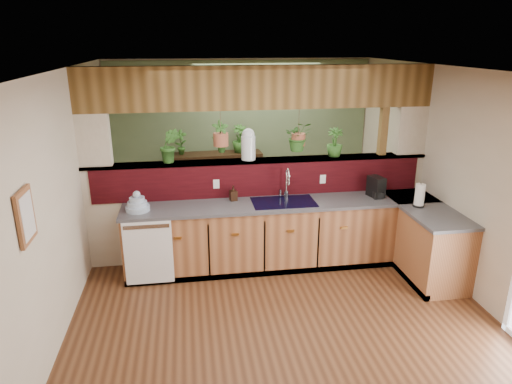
{
  "coord_description": "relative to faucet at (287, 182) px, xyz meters",
  "views": [
    {
      "loc": [
        -0.95,
        -4.47,
        2.91
      ],
      "look_at": [
        -0.16,
        0.7,
        1.15
      ],
      "focal_mm": 32.0,
      "sensor_mm": 36.0,
      "label": 1
    }
  ],
  "objects": [
    {
      "name": "ground",
      "position": [
        -0.32,
        -1.14,
        -1.12
      ],
      "size": [
        4.6,
        7.0,
        0.01
      ],
      "primitive_type": "cube",
      "color": "#4D2B17",
      "rests_on": "ground"
    },
    {
      "name": "ceiling",
      "position": [
        -0.32,
        -1.14,
        1.48
      ],
      "size": [
        4.6,
        7.0,
        0.01
      ],
      "primitive_type": "cube",
      "color": "brown",
      "rests_on": "ground"
    },
    {
      "name": "wall_back",
      "position": [
        -0.32,
        2.36,
        0.18
      ],
      "size": [
        4.6,
        0.02,
        2.6
      ],
      "primitive_type": "cube",
      "color": "beige",
      "rests_on": "ground"
    },
    {
      "name": "wall_left",
      "position": [
        -2.62,
        -1.14,
        0.18
      ],
      "size": [
        0.02,
        7.0,
        2.6
      ],
      "primitive_type": "cube",
      "color": "beige",
      "rests_on": "ground"
    },
    {
      "name": "wall_right",
      "position": [
        1.98,
        -1.14,
        0.18
      ],
      "size": [
        0.02,
        7.0,
        2.6
      ],
      "primitive_type": "cube",
      "color": "beige",
      "rests_on": "ground"
    },
    {
      "name": "pass_through_partition",
      "position": [
        -0.29,
        0.21,
        0.07
      ],
      "size": [
        4.6,
        0.21,
        2.6
      ],
      "color": "beige",
      "rests_on": "ground"
    },
    {
      "name": "pass_through_ledge",
      "position": [
        -0.32,
        0.21,
        0.25
      ],
      "size": [
        4.6,
        0.21,
        0.04
      ],
      "primitive_type": "cube",
      "color": "brown",
      "rests_on": "ground"
    },
    {
      "name": "header_beam",
      "position": [
        -0.32,
        0.21,
        1.2
      ],
      "size": [
        4.6,
        0.15,
        0.55
      ],
      "primitive_type": "cube",
      "color": "brown",
      "rests_on": "ground"
    },
    {
      "name": "sage_backwall",
      "position": [
        -0.32,
        2.34,
        0.18
      ],
      "size": [
        4.55,
        0.02,
        2.55
      ],
      "primitive_type": "cube",
      "color": "#5C724D",
      "rests_on": "ground"
    },
    {
      "name": "countertop",
      "position": [
        0.51,
        -0.27,
        -0.68
      ],
      "size": [
        4.14,
        1.52,
        0.9
      ],
      "color": "brown",
      "rests_on": "ground"
    },
    {
      "name": "dishwasher",
      "position": [
        -1.8,
        -0.47,
        -0.67
      ],
      "size": [
        0.58,
        0.03,
        0.82
      ],
      "color": "white",
      "rests_on": "ground"
    },
    {
      "name": "navy_sink",
      "position": [
        -0.07,
        -0.16,
        -0.3
      ],
      "size": [
        0.82,
        0.5,
        0.18
      ],
      "color": "black",
      "rests_on": "countertop"
    },
    {
      "name": "framed_print",
      "position": [
        -2.59,
        -1.94,
        0.43
      ],
      "size": [
        0.04,
        0.35,
        0.45
      ],
      "color": "brown",
      "rests_on": "wall_left"
    },
    {
      "name": "faucet",
      "position": [
        0.0,
        0.0,
        0.0
      ],
      "size": [
        0.18,
        0.18,
        0.42
      ],
      "color": "#B7B7B2",
      "rests_on": "countertop"
    },
    {
      "name": "dish_stack",
      "position": [
        -1.92,
        -0.19,
        -0.14
      ],
      "size": [
        0.29,
        0.29,
        0.26
      ],
      "color": "#A2B5D1",
      "rests_on": "countertop"
    },
    {
      "name": "soap_dispenser",
      "position": [
        -0.71,
        0.0,
        -0.12
      ],
      "size": [
        0.11,
        0.11,
        0.2
      ],
      "primitive_type": "imported",
      "rotation": [
        0.0,
        0.0,
        0.19
      ],
      "color": "#321D12",
      "rests_on": "countertop"
    },
    {
      "name": "coffee_maker",
      "position": [
        1.19,
        -0.14,
        -0.1
      ],
      "size": [
        0.15,
        0.25,
        0.28
      ],
      "rotation": [
        0.0,
        0.0,
        0.25
      ],
      "color": "black",
      "rests_on": "countertop"
    },
    {
      "name": "paper_towel",
      "position": [
        1.58,
        -0.57,
        -0.08
      ],
      "size": [
        0.15,
        0.15,
        0.31
      ],
      "color": "black",
      "rests_on": "countertop"
    },
    {
      "name": "glass_jar",
      "position": [
        -0.48,
        0.21,
        0.48
      ],
      "size": [
        0.19,
        0.19,
        0.42
      ],
      "color": "silver",
      "rests_on": "pass_through_ledge"
    },
    {
      "name": "ledge_plant_left",
      "position": [
        -1.5,
        0.21,
        0.49
      ],
      "size": [
        0.25,
        0.21,
        0.45
      ],
      "primitive_type": "imported",
      "rotation": [
        0.0,
        0.0,
        -0.02
      ],
      "color": "#2A5A1F",
      "rests_on": "pass_through_ledge"
    },
    {
      "name": "ledge_plant_right",
      "position": [
        0.7,
        0.21,
        0.46
      ],
      "size": [
        0.24,
        0.24,
        0.39
      ],
      "primitive_type": "imported",
      "rotation": [
        0.0,
        0.0,
        -0.12
      ],
      "color": "#2A5A1F",
      "rests_on": "pass_through_ledge"
    },
    {
      "name": "hanging_plant_a",
      "position": [
        -0.84,
        0.21,
        0.72
      ],
      "size": [
        0.25,
        0.2,
        0.54
      ],
      "color": "brown",
      "rests_on": "header_beam"
    },
    {
      "name": "hanging_plant_b",
      "position": [
        0.19,
        0.21,
        0.73
      ],
      "size": [
        0.4,
        0.35,
        0.52
      ],
      "color": "brown",
      "rests_on": "header_beam"
    },
    {
      "name": "shelving_console",
      "position": [
        -0.79,
        2.11,
        -0.62
      ],
      "size": [
        1.61,
        0.51,
        1.06
      ],
      "primitive_type": "cube",
      "rotation": [
        0.0,
        0.0,
        0.05
      ],
      "color": "black",
      "rests_on": "ground"
    },
    {
      "name": "shelf_plant_a",
      "position": [
        -1.39,
        2.11,
        0.12
      ],
      "size": [
        0.24,
        0.17,
        0.42
      ],
      "primitive_type": "imported",
      "rotation": [
        0.0,
        0.0,
        -0.09
      ],
      "color": "#2A5A1F",
      "rests_on": "shelving_console"
    },
    {
      "name": "shelf_plant_b",
      "position": [
        -0.37,
        2.11,
        0.15
      ],
      "size": [
        0.32,
        0.32,
        0.48
      ],
      "primitive_type": "imported",
      "rotation": [
        0.0,
        0.0,
        0.24
      ],
      "color": "#2A5A1F",
      "rests_on": "shelving_console"
    },
    {
      "name": "floor_plant",
      "position": [
        0.91,
        1.11,
        -0.72
      ],
      "size": [
        0.82,
        0.74,
        0.81
      ],
      "primitive_type": "imported",
      "rotation": [
        0.0,
        0.0,
        -0.16
      ],
      "color": "#2A5A1F",
      "rests_on": "ground"
    }
  ]
}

